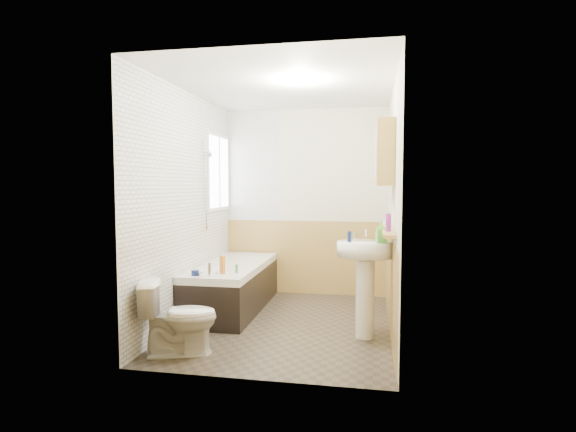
# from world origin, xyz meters

# --- Properties ---
(floor) EXTENTS (2.80, 2.80, 0.00)m
(floor) POSITION_xyz_m (0.00, 0.00, 0.00)
(floor) COLOR #2F2921
(floor) RESTS_ON ground
(ceiling) EXTENTS (2.80, 2.80, 0.00)m
(ceiling) POSITION_xyz_m (0.00, 0.00, 2.50)
(ceiling) COLOR white
(ceiling) RESTS_ON ground
(wall_back) EXTENTS (2.20, 0.02, 2.50)m
(wall_back) POSITION_xyz_m (0.00, 1.41, 1.25)
(wall_back) COLOR beige
(wall_back) RESTS_ON ground
(wall_front) EXTENTS (2.20, 0.02, 2.50)m
(wall_front) POSITION_xyz_m (0.00, -1.41, 1.25)
(wall_front) COLOR beige
(wall_front) RESTS_ON ground
(wall_left) EXTENTS (0.02, 2.80, 2.50)m
(wall_left) POSITION_xyz_m (-1.11, 0.00, 1.25)
(wall_left) COLOR beige
(wall_left) RESTS_ON ground
(wall_right) EXTENTS (0.02, 2.80, 2.50)m
(wall_right) POSITION_xyz_m (1.11, 0.00, 1.25)
(wall_right) COLOR beige
(wall_right) RESTS_ON ground
(wainscot_right) EXTENTS (0.01, 2.80, 1.00)m
(wainscot_right) POSITION_xyz_m (1.09, 0.00, 0.50)
(wainscot_right) COLOR tan
(wainscot_right) RESTS_ON wall_right
(wainscot_front) EXTENTS (2.20, 0.01, 1.00)m
(wainscot_front) POSITION_xyz_m (0.00, -1.39, 0.50)
(wainscot_front) COLOR tan
(wainscot_front) RESTS_ON wall_front
(wainscot_back) EXTENTS (2.20, 0.01, 1.00)m
(wainscot_back) POSITION_xyz_m (0.00, 1.39, 0.50)
(wainscot_back) COLOR tan
(wainscot_back) RESTS_ON wall_back
(tile_cladding_left) EXTENTS (0.01, 2.80, 2.50)m
(tile_cladding_left) POSITION_xyz_m (-1.09, 0.00, 1.25)
(tile_cladding_left) COLOR white
(tile_cladding_left) RESTS_ON wall_left
(tile_return_back) EXTENTS (0.75, 0.01, 1.50)m
(tile_return_back) POSITION_xyz_m (-0.73, 1.39, 1.75)
(tile_return_back) COLOR white
(tile_return_back) RESTS_ON wall_back
(window) EXTENTS (0.03, 0.79, 0.99)m
(window) POSITION_xyz_m (-1.06, 0.95, 1.65)
(window) COLOR white
(window) RESTS_ON wall_left
(bathtub) EXTENTS (0.70, 1.78, 0.69)m
(bathtub) POSITION_xyz_m (-0.73, 0.47, 0.29)
(bathtub) COLOR black
(bathtub) RESTS_ON floor
(shower_riser) EXTENTS (0.10, 0.07, 1.10)m
(shower_riser) POSITION_xyz_m (-1.04, 0.44, 1.58)
(shower_riser) COLOR silver
(shower_riser) RESTS_ON wall_left
(toilet) EXTENTS (0.74, 0.56, 0.65)m
(toilet) POSITION_xyz_m (-0.76, -1.00, 0.32)
(toilet) COLOR white
(toilet) RESTS_ON floor
(sink) EXTENTS (0.55, 0.44, 1.06)m
(sink) POSITION_xyz_m (0.84, -0.27, 0.67)
(sink) COLOR white
(sink) RESTS_ON floor
(pine_shelf) EXTENTS (0.10, 1.34, 0.03)m
(pine_shelf) POSITION_xyz_m (1.04, -0.21, 1.06)
(pine_shelf) COLOR tan
(pine_shelf) RESTS_ON wall_right
(medicine_cabinet) EXTENTS (0.17, 0.68, 0.62)m
(medicine_cabinet) POSITION_xyz_m (1.01, -0.14, 1.79)
(medicine_cabinet) COLOR tan
(medicine_cabinet) RESTS_ON wall_right
(foam_can) EXTENTS (0.06, 0.06, 0.16)m
(foam_can) POSITION_xyz_m (1.04, -0.56, 1.15)
(foam_can) COLOR purple
(foam_can) RESTS_ON pine_shelf
(green_bottle) EXTENTS (0.05, 0.05, 0.21)m
(green_bottle) POSITION_xyz_m (1.04, -0.54, 1.18)
(green_bottle) COLOR silver
(green_bottle) RESTS_ON pine_shelf
(black_jar) EXTENTS (0.08, 0.08, 0.04)m
(black_jar) POSITION_xyz_m (1.04, 0.23, 1.09)
(black_jar) COLOR silver
(black_jar) RESTS_ON pine_shelf
(soap_bottle) EXTENTS (0.12, 0.22, 0.10)m
(soap_bottle) POSITION_xyz_m (0.99, -0.34, 0.99)
(soap_bottle) COLOR #59C647
(soap_bottle) RESTS_ON sink
(clear_bottle) EXTENTS (0.04, 0.04, 0.10)m
(clear_bottle) POSITION_xyz_m (0.69, -0.33, 0.99)
(clear_bottle) COLOR navy
(clear_bottle) RESTS_ON sink
(blue_gel) EXTENTS (0.06, 0.05, 0.19)m
(blue_gel) POSITION_xyz_m (-0.64, -0.16, 0.65)
(blue_gel) COLOR orange
(blue_gel) RESTS_ON bathtub
(cream_jar) EXTENTS (0.09, 0.09, 0.05)m
(cream_jar) POSITION_xyz_m (-0.89, -0.29, 0.58)
(cream_jar) COLOR navy
(cream_jar) RESTS_ON bathtub
(orange_bottle) EXTENTS (0.03, 0.03, 0.09)m
(orange_bottle) POSITION_xyz_m (-0.51, -0.08, 0.60)
(orange_bottle) COLOR #388447
(orange_bottle) RESTS_ON bathtub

